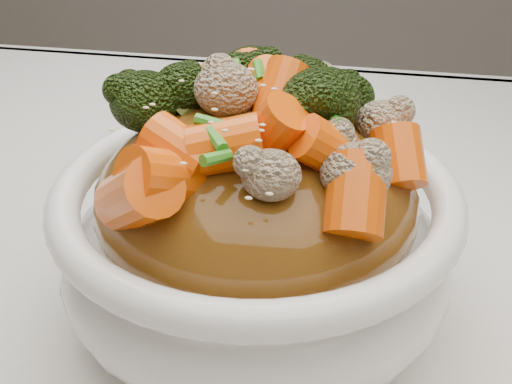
# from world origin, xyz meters

# --- Properties ---
(tablecloth) EXTENTS (1.20, 0.80, 0.04)m
(tablecloth) POSITION_xyz_m (0.00, 0.00, 0.73)
(tablecloth) COLOR silver
(tablecloth) RESTS_ON dining_table
(bowl) EXTENTS (0.31, 0.31, 0.09)m
(bowl) POSITION_xyz_m (-0.02, -0.06, 0.80)
(bowl) COLOR white
(bowl) RESTS_ON tablecloth
(sauce_base) EXTENTS (0.25, 0.25, 0.10)m
(sauce_base) POSITION_xyz_m (-0.02, -0.06, 0.83)
(sauce_base) COLOR brown
(sauce_base) RESTS_ON bowl
(carrots) EXTENTS (0.25, 0.25, 0.05)m
(carrots) POSITION_xyz_m (-0.02, -0.06, 0.90)
(carrots) COLOR #FC5C08
(carrots) RESTS_ON sauce_base
(broccoli) EXTENTS (0.25, 0.25, 0.05)m
(broccoli) POSITION_xyz_m (-0.02, -0.06, 0.90)
(broccoli) COLOR black
(broccoli) RESTS_ON sauce_base
(cauliflower) EXTENTS (0.25, 0.25, 0.04)m
(cauliflower) POSITION_xyz_m (-0.02, -0.06, 0.89)
(cauliflower) COLOR tan
(cauliflower) RESTS_ON sauce_base
(scallions) EXTENTS (0.19, 0.19, 0.02)m
(scallions) POSITION_xyz_m (-0.02, -0.06, 0.90)
(scallions) COLOR #389221
(scallions) RESTS_ON sauce_base
(sesame_seeds) EXTENTS (0.22, 0.22, 0.01)m
(sesame_seeds) POSITION_xyz_m (-0.02, -0.06, 0.90)
(sesame_seeds) COLOR #F7E6B0
(sesame_seeds) RESTS_ON sauce_base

